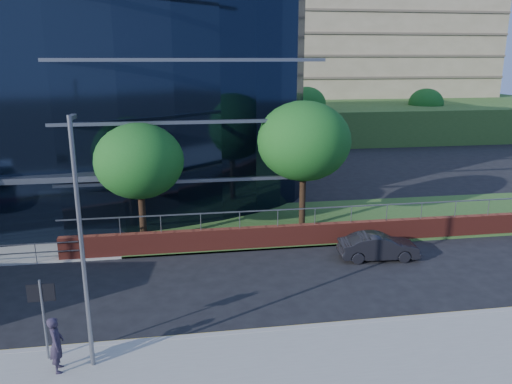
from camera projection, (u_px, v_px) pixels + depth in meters
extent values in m
cube|color=#2D511E|center=(421.00, 216.00, 31.43)|extent=(36.00, 8.00, 0.12)
cube|color=black|center=(0.00, 81.00, 37.45)|extent=(38.00, 16.00, 16.00)
cube|color=maroon|center=(385.00, 231.00, 27.15)|extent=(34.00, 0.40, 1.20)
cube|color=slate|center=(387.00, 205.00, 26.76)|extent=(34.00, 0.06, 0.06)
cube|color=#2D511E|center=(330.00, 111.00, 75.05)|extent=(60.00, 42.00, 4.00)
cube|color=gray|center=(330.00, 6.00, 73.06)|extent=(50.00, 12.00, 26.00)
cylinder|color=slate|center=(44.00, 320.00, 16.03)|extent=(0.08, 0.08, 2.80)
cube|color=black|center=(41.00, 293.00, 15.80)|extent=(0.85, 0.06, 0.60)
cylinder|color=black|center=(143.00, 216.00, 26.52)|extent=(0.36, 0.36, 3.08)
ellipsoid|color=#154B16|center=(139.00, 161.00, 25.74)|extent=(4.62, 4.62, 3.93)
cylinder|color=black|center=(302.00, 200.00, 28.80)|extent=(0.36, 0.36, 3.52)
ellipsoid|color=#154B16|center=(304.00, 141.00, 27.91)|extent=(5.28, 5.28, 4.49)
cylinder|color=black|center=(305.00, 130.00, 58.69)|extent=(0.36, 0.36, 3.08)
ellipsoid|color=#154B16|center=(306.00, 104.00, 57.91)|extent=(4.62, 4.62, 3.93)
cylinder|color=black|center=(424.00, 125.00, 63.08)|extent=(0.36, 0.36, 2.86)
ellipsoid|color=#154B16|center=(426.00, 103.00, 62.36)|extent=(4.29, 4.29, 3.65)
cylinder|color=slate|center=(82.00, 248.00, 15.01)|extent=(0.14, 0.14, 8.00)
cube|color=slate|center=(72.00, 117.00, 14.33)|extent=(0.15, 0.70, 0.12)
imported|color=black|center=(378.00, 247.00, 24.73)|extent=(4.03, 1.70, 1.30)
imported|color=#251F2F|center=(56.00, 344.00, 15.53)|extent=(0.54, 0.73, 1.84)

